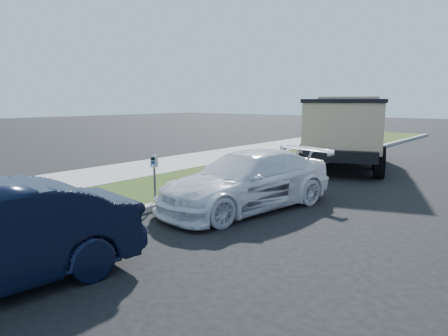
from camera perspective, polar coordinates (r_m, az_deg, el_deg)
The scene contains 5 objects.
ground at distance 8.50m, azimuth 3.07°, elevation -8.54°, with size 120.00×120.00×0.00m, color black.
streetside at distance 13.64m, azimuth -10.95°, elevation -1.48°, with size 6.12×50.00×0.15m.
parking_meter at distance 10.08m, azimuth -9.93°, elevation -0.00°, with size 0.19×0.16×1.21m.
white_wagon at distance 9.90m, azimuth 3.42°, elevation -1.71°, with size 1.97×4.86×1.41m, color white.
dump_truck at distance 17.50m, azimuth 16.98°, elevation 5.72°, with size 4.97×7.66×2.83m.
Camera 1 is at (4.76, -6.52, 2.64)m, focal length 32.00 mm.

